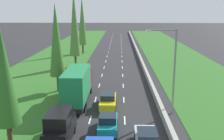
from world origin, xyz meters
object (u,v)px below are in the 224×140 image
(teal_hatchback_centre_lane, at_px, (108,123))
(street_light_mast, at_px, (171,66))
(green_box_truck_left_lane, at_px, (78,85))
(poplar_tree_second, at_px, (56,41))
(silver_sedan_right_lane, at_px, (147,140))
(yellow_sedan_centre_lane, at_px, (108,100))
(poplar_tree_fourth, at_px, (82,21))
(poplar_tree_third, at_px, (74,24))
(poplar_tree_nearest, at_px, (4,75))
(black_van_left_lane, at_px, (60,126))

(teal_hatchback_centre_lane, relative_size, street_light_mast, 0.43)
(green_box_truck_left_lane, relative_size, poplar_tree_second, 0.80)
(silver_sedan_right_lane, relative_size, yellow_sedan_centre_lane, 1.00)
(green_box_truck_left_lane, height_order, yellow_sedan_centre_lane, green_box_truck_left_lane)
(yellow_sedan_centre_lane, height_order, poplar_tree_fourth, poplar_tree_fourth)
(poplar_tree_second, relative_size, street_light_mast, 1.30)
(teal_hatchback_centre_lane, height_order, silver_sedan_right_lane, teal_hatchback_centre_lane)
(teal_hatchback_centre_lane, height_order, poplar_tree_fourth, poplar_tree_fourth)
(street_light_mast, bearing_deg, silver_sedan_right_lane, -112.72)
(teal_hatchback_centre_lane, relative_size, green_box_truck_left_lane, 0.41)
(poplar_tree_fourth, bearing_deg, green_box_truck_left_lane, -82.98)
(yellow_sedan_centre_lane, height_order, poplar_tree_second, poplar_tree_second)
(poplar_tree_second, xyz_separation_m, street_light_mast, (13.59, -7.28, -1.66))
(silver_sedan_right_lane, xyz_separation_m, poplar_tree_third, (-10.69, 30.06, 7.35))
(green_box_truck_left_lane, relative_size, poplar_tree_nearest, 0.93)
(black_van_left_lane, bearing_deg, poplar_tree_second, 103.74)
(green_box_truck_left_lane, distance_m, poplar_tree_nearest, 12.04)
(poplar_tree_fourth, bearing_deg, poplar_tree_third, -87.33)
(green_box_truck_left_lane, xyz_separation_m, poplar_tree_third, (-3.58, 19.50, 5.97))
(teal_hatchback_centre_lane, height_order, poplar_tree_nearest, poplar_tree_nearest)
(black_van_left_lane, xyz_separation_m, street_light_mast, (10.23, 6.44, 3.83))
(teal_hatchback_centre_lane, bearing_deg, poplar_tree_second, 121.69)
(teal_hatchback_centre_lane, distance_m, poplar_tree_third, 28.99)
(yellow_sedan_centre_lane, relative_size, poplar_tree_third, 0.32)
(poplar_tree_second, bearing_deg, poplar_tree_fourth, 91.76)
(black_van_left_lane, distance_m, teal_hatchback_centre_lane, 4.40)
(green_box_truck_left_lane, bearing_deg, teal_hatchback_centre_lane, -62.72)
(yellow_sedan_centre_lane, bearing_deg, poplar_tree_nearest, -128.29)
(black_van_left_lane, distance_m, poplar_tree_second, 15.15)
(silver_sedan_right_lane, bearing_deg, black_van_left_lane, 171.76)
(yellow_sedan_centre_lane, xyz_separation_m, poplar_tree_fourth, (-7.92, 36.36, 7.21))
(poplar_tree_second, relative_size, poplar_tree_third, 0.82)
(poplar_tree_third, bearing_deg, silver_sedan_right_lane, -70.43)
(black_van_left_lane, bearing_deg, poplar_tree_nearest, -161.47)
(poplar_tree_nearest, bearing_deg, silver_sedan_right_lane, 1.14)
(poplar_tree_nearest, bearing_deg, green_box_truck_left_lane, 70.98)
(silver_sedan_right_lane, bearing_deg, yellow_sedan_centre_lane, 110.98)
(green_box_truck_left_lane, bearing_deg, poplar_tree_nearest, -109.02)
(teal_hatchback_centre_lane, xyz_separation_m, street_light_mast, (6.34, 4.46, 4.40))
(teal_hatchback_centre_lane, height_order, poplar_tree_second, poplar_tree_second)
(yellow_sedan_centre_lane, relative_size, street_light_mast, 0.50)
(teal_hatchback_centre_lane, relative_size, poplar_tree_nearest, 0.39)
(teal_hatchback_centre_lane, xyz_separation_m, poplar_tree_third, (-7.47, 27.04, 7.32))
(poplar_tree_nearest, bearing_deg, street_light_mast, 28.86)
(black_van_left_lane, height_order, green_box_truck_left_lane, green_box_truck_left_lane)
(green_box_truck_left_lane, xyz_separation_m, yellow_sedan_centre_lane, (3.62, -1.48, -1.37))
(green_box_truck_left_lane, xyz_separation_m, street_light_mast, (10.23, -3.09, 3.05))
(green_box_truck_left_lane, bearing_deg, silver_sedan_right_lane, -56.05)
(silver_sedan_right_lane, relative_size, poplar_tree_nearest, 0.45)
(poplar_tree_nearest, distance_m, street_light_mast, 15.95)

